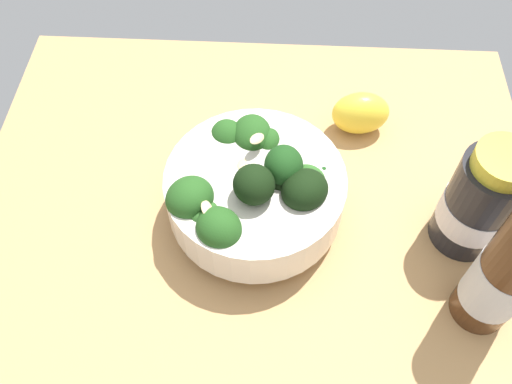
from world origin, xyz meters
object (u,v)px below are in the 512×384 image
(bowl_of_broccoli, at_px, (255,190))
(bottle_tall, at_px, (480,202))
(lemon_wedge, at_px, (360,113))
(bottle_short, at_px, (507,274))

(bowl_of_broccoli, relative_size, bottle_tall, 1.38)
(bowl_of_broccoli, relative_size, lemon_wedge, 2.77)
(bottle_short, bearing_deg, bottle_tall, -178.22)
(bottle_tall, distance_m, bottle_short, 0.08)
(bottle_tall, bearing_deg, bowl_of_broccoli, -93.17)
(bowl_of_broccoli, height_order, bottle_tall, bottle_tall)
(bottle_tall, height_order, bottle_short, bottle_short)
(bottle_short, bearing_deg, bowl_of_broccoli, -113.48)
(bowl_of_broccoli, xyz_separation_m, bottle_short, (0.09, 0.21, 0.03))
(lemon_wedge, bearing_deg, bowl_of_broccoli, -42.16)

